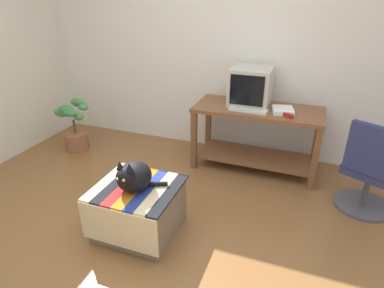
% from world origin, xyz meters
% --- Properties ---
extents(ground_plane, '(14.00, 14.00, 0.00)m').
position_xyz_m(ground_plane, '(0.00, 0.00, 0.00)').
color(ground_plane, brown).
extents(back_wall, '(8.00, 0.10, 2.60)m').
position_xyz_m(back_wall, '(0.00, 2.05, 1.30)').
color(back_wall, silver).
rests_on(back_wall, ground_plane).
extents(desk, '(1.38, 0.62, 0.73)m').
position_xyz_m(desk, '(0.51, 1.60, 0.50)').
color(desk, brown).
rests_on(desk, ground_plane).
extents(tv_monitor, '(0.43, 0.46, 0.41)m').
position_xyz_m(tv_monitor, '(0.39, 1.70, 0.93)').
color(tv_monitor, '#BCB7A8').
rests_on(tv_monitor, desk).
extents(keyboard, '(0.41, 0.17, 0.02)m').
position_xyz_m(keyboard, '(0.43, 1.46, 0.74)').
color(keyboard, beige).
rests_on(keyboard, desk).
extents(book, '(0.26, 0.28, 0.04)m').
position_xyz_m(book, '(0.77, 1.55, 0.75)').
color(book, white).
rests_on(book, desk).
extents(ottoman_with_blanket, '(0.67, 0.64, 0.44)m').
position_xyz_m(ottoman_with_blanket, '(-0.21, 0.15, 0.22)').
color(ottoman_with_blanket, '#7A664C').
rests_on(ottoman_with_blanket, ground_plane).
extents(cat, '(0.38, 0.35, 0.30)m').
position_xyz_m(cat, '(-0.20, 0.11, 0.56)').
color(cat, black).
rests_on(cat, ottoman_with_blanket).
extents(potted_plant, '(0.41, 0.34, 0.65)m').
position_xyz_m(potted_plant, '(-1.75, 1.28, 0.28)').
color(potted_plant, brown).
rests_on(potted_plant, ground_plane).
extents(office_chair, '(0.57, 0.57, 0.89)m').
position_xyz_m(office_chair, '(1.62, 1.14, 0.39)').
color(office_chair, '#4C4C51').
rests_on(office_chair, ground_plane).
extents(stapler, '(0.11, 0.09, 0.04)m').
position_xyz_m(stapler, '(0.84, 1.41, 0.75)').
color(stapler, '#A31E1E').
rests_on(stapler, desk).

